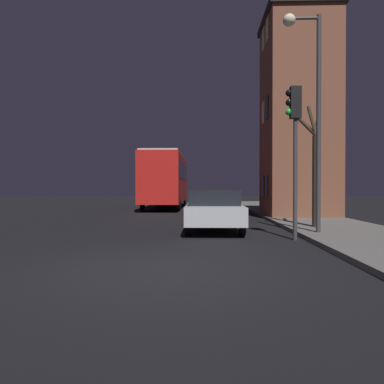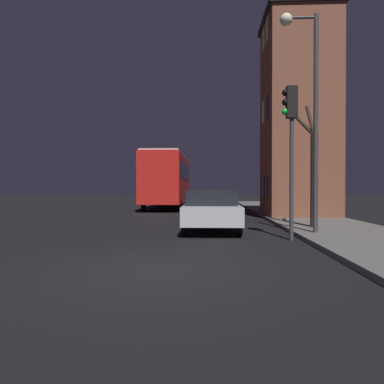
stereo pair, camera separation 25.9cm
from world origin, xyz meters
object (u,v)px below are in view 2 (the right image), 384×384
at_px(traffic_light, 291,130).
at_px(bus, 168,177).
at_px(streetlamp, 307,90).
at_px(bare_tree, 313,168).
at_px(car_near_lane, 212,209).
at_px(car_mid_lane, 211,200).

distance_m(traffic_light, bus, 17.32).
distance_m(streetlamp, bare_tree, 2.92).
bearing_deg(car_near_lane, car_mid_lane, 89.96).
height_order(bare_tree, bus, bare_tree).
bearing_deg(bus, car_mid_lane, -61.87).
bearing_deg(car_mid_lane, car_near_lane, -90.04).
xyz_separation_m(streetlamp, car_near_lane, (-2.87, 1.61, -3.71)).
bearing_deg(streetlamp, bus, 110.79).
distance_m(bare_tree, bus, 15.47).
xyz_separation_m(traffic_light, bus, (-5.30, 16.47, -0.87)).
height_order(streetlamp, bare_tree, streetlamp).
bearing_deg(bare_tree, traffic_light, -117.92).
relative_size(streetlamp, car_mid_lane, 1.49).
xyz_separation_m(bus, car_near_lane, (3.08, -14.07, -1.51)).
distance_m(bare_tree, car_near_lane, 3.82).
bearing_deg(car_near_lane, bus, 102.36).
relative_size(bus, car_mid_lane, 2.46).
bearing_deg(car_mid_lane, bare_tree, -66.68).
height_order(bus, car_near_lane, bus).
relative_size(bare_tree, car_mid_lane, 0.97).
height_order(streetlamp, bus, streetlamp).
bearing_deg(car_near_lane, streetlamp, -29.28).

